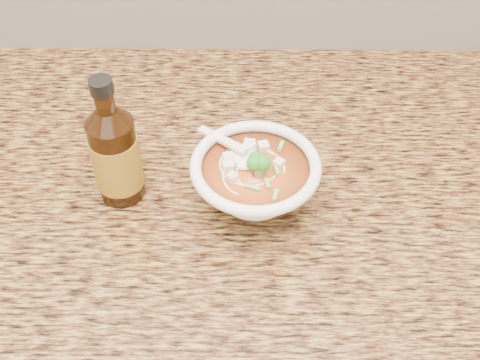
{
  "coord_description": "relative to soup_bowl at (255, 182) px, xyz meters",
  "views": [
    {
      "loc": [
        0.1,
        1.07,
        1.52
      ],
      "look_at": [
        0.09,
        1.62,
        0.94
      ],
      "focal_mm": 45.0,
      "sensor_mm": 36.0,
      "label": 1
    }
  ],
  "objects": [
    {
      "name": "cabinet",
      "position": [
        -0.11,
        0.06,
        -0.51
      ],
      "size": [
        4.0,
        0.65,
        0.86
      ],
      "primitive_type": "cube",
      "color": "#341A0F",
      "rests_on": "ground"
    },
    {
      "name": "hot_sauce_bottle",
      "position": [
        -0.18,
        0.02,
        0.03
      ],
      "size": [
        0.08,
        0.08,
        0.19
      ],
      "rotation": [
        0.0,
        0.0,
        -0.43
      ],
      "color": "#3C1D08",
      "rests_on": "counter_slab"
    },
    {
      "name": "soup_bowl",
      "position": [
        0.0,
        0.0,
        0.0
      ],
      "size": [
        0.17,
        0.17,
        0.09
      ],
      "rotation": [
        0.0,
        0.0,
        0.14
      ],
      "color": "white",
      "rests_on": "counter_slab"
    },
    {
      "name": "counter_slab",
      "position": [
        -0.11,
        0.06,
        -0.06
      ],
      "size": [
        4.0,
        0.68,
        0.04
      ],
      "primitive_type": "cube",
      "color": "olive",
      "rests_on": "cabinet"
    }
  ]
}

